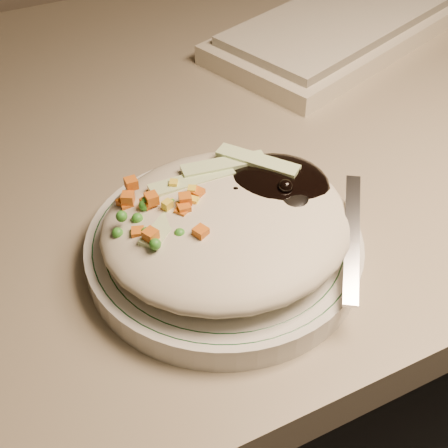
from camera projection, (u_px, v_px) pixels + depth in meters
name	position (u px, v px, depth m)	size (l,w,h in m)	color
desk	(184.00, 255.00, 0.78)	(1.40, 0.70, 0.74)	gray
plate	(224.00, 248.00, 0.49)	(0.22, 0.22, 0.02)	silver
plate_rim	(224.00, 239.00, 0.49)	(0.21, 0.21, 0.00)	#144723
meal	(230.00, 217.00, 0.47)	(0.21, 0.19, 0.05)	#B8AD95
keyboard	(370.00, 12.00, 0.81)	(0.50, 0.31, 0.03)	beige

